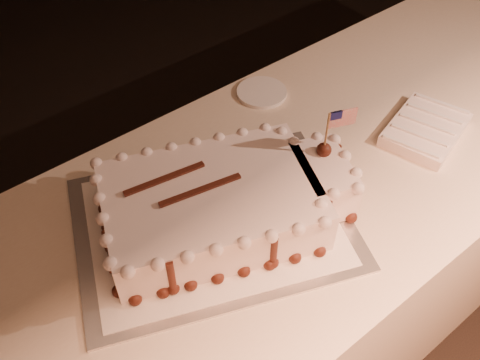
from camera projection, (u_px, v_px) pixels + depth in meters
banquet_table at (267, 275)px, 1.57m from camera, size 2.40×0.80×0.75m
cake_board at (213, 223)px, 1.22m from camera, size 0.74×0.65×0.01m
doily at (213, 222)px, 1.22m from camera, size 0.66×0.59×0.00m
sheet_cake at (226, 202)px, 1.18m from camera, size 0.61×0.47×0.23m
napkin_stack at (426, 129)px, 1.42m from camera, size 0.27×0.23×0.04m
side_plate at (262, 92)px, 1.55m from camera, size 0.15×0.15×0.01m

